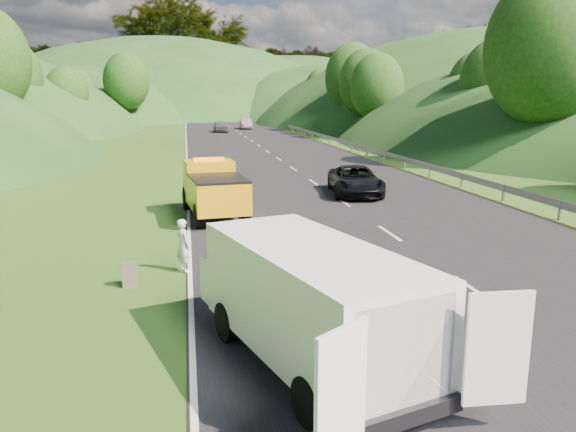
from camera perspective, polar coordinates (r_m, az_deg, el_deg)
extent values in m
plane|color=#38661E|center=(15.33, 4.91, -5.83)|extent=(320.00, 320.00, 0.00)
cube|color=black|center=(54.71, -2.99, 7.15)|extent=(14.00, 200.00, 0.02)
cube|color=gray|center=(68.23, 1.82, 8.13)|extent=(0.06, 140.00, 1.52)
cylinder|color=black|center=(24.02, -10.21, 1.68)|extent=(0.41, 0.92, 0.89)
cylinder|color=black|center=(24.26, -6.22, 1.91)|extent=(0.41, 0.92, 0.89)
cylinder|color=black|center=(20.54, -9.04, -0.03)|extent=(0.41, 0.92, 0.89)
cylinder|color=black|center=(20.82, -4.41, 0.25)|extent=(0.41, 0.92, 0.89)
cube|color=#E2A20B|center=(23.25, -7.99, 3.54)|extent=(2.07, 1.64, 1.70)
cube|color=#E2A20B|center=(21.32, -7.13, 2.18)|extent=(2.30, 3.24, 1.16)
cube|color=black|center=(21.22, -7.18, 3.85)|extent=(2.30, 3.24, 0.09)
cube|color=black|center=(24.37, -8.34, 2.75)|extent=(1.90, 1.27, 0.63)
cube|color=black|center=(24.92, -8.51, 2.53)|extent=(1.88, 0.39, 0.45)
cube|color=#E2A20B|center=(24.59, -8.49, 4.20)|extent=(1.85, 0.90, 0.98)
cube|color=orange|center=(23.13, -8.05, 5.72)|extent=(1.27, 0.36, 0.14)
cube|color=black|center=(23.82, -8.24, 4.49)|extent=(1.69, 0.26, 0.80)
cylinder|color=black|center=(11.23, -6.10, -10.59)|extent=(0.51, 0.83, 0.78)
cylinder|color=black|center=(11.92, 1.88, -9.15)|extent=(0.51, 0.83, 0.78)
cylinder|color=black|center=(8.54, 2.43, -18.31)|extent=(0.51, 0.83, 0.78)
cylinder|color=black|center=(9.42, 12.10, -15.46)|extent=(0.51, 0.83, 0.78)
cube|color=white|center=(9.76, 2.43, -8.25)|extent=(3.40, 5.43, 1.80)
cube|color=white|center=(12.16, -3.88, -6.05)|extent=(2.12, 1.41, 0.97)
cube|color=black|center=(11.77, -3.55, -2.71)|extent=(1.82, 0.84, 0.81)
cube|color=black|center=(7.87, 11.68, -13.69)|extent=(1.61, 0.58, 1.56)
cube|color=white|center=(6.89, 5.43, -17.46)|extent=(0.77, 0.60, 1.66)
cube|color=white|center=(8.40, 20.54, -12.54)|extent=(0.93, 0.11, 1.66)
cube|color=black|center=(8.22, 11.85, -19.46)|extent=(1.91, 0.71, 0.24)
imported|color=silver|center=(15.71, -10.48, -5.55)|extent=(0.58, 0.65, 1.46)
imported|color=tan|center=(14.64, -1.91, -6.67)|extent=(0.57, 0.52, 0.94)
imported|color=black|center=(10.10, 2.22, -15.69)|extent=(1.33, 0.97, 1.85)
cube|color=brown|center=(14.72, -15.78, -5.75)|extent=(0.41, 0.27, 0.62)
cylinder|color=black|center=(9.50, 4.60, -17.64)|extent=(0.69, 0.69, 0.20)
imported|color=black|center=(27.51, 6.82, 2.15)|extent=(2.97, 5.22, 1.37)
imported|color=#454549|center=(75.64, -6.82, 8.44)|extent=(1.80, 4.48, 1.53)
imported|color=#754E59|center=(82.72, -4.30, 8.80)|extent=(1.54, 4.42, 1.45)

